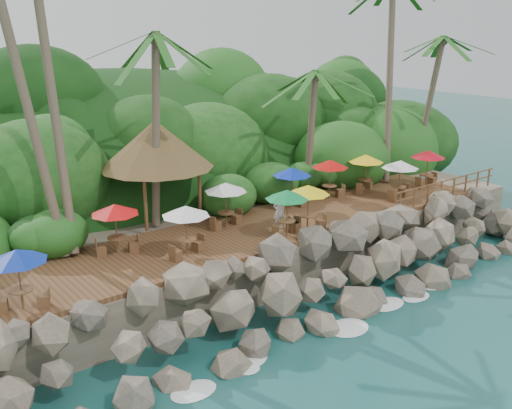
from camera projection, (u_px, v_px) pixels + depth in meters
ground at (351, 326)px, 22.46m from camera, size 140.00×140.00×0.00m
land_base at (152, 202)px, 34.25m from camera, size 32.00×25.20×2.10m
jungle_hill at (101, 191)px, 40.24m from camera, size 44.80×28.00×15.40m
seawall at (316, 281)px, 23.63m from camera, size 29.00×4.00×2.30m
terrace at (256, 230)px, 26.34m from camera, size 26.00×5.00×0.20m
jungle_foliage at (161, 224)px, 33.81m from camera, size 44.00×16.00×12.00m
foam_line at (346, 322)px, 22.67m from camera, size 25.20×0.80×0.06m
palapa at (156, 144)px, 26.80m from camera, size 5.26×5.26×4.60m
dining_clusters at (286, 186)px, 26.64m from camera, size 24.41×4.84×2.06m
railing at (448, 186)px, 30.68m from camera, size 8.30×0.10×1.00m
waiter at (279, 211)px, 25.97m from camera, size 0.66×0.49×1.63m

